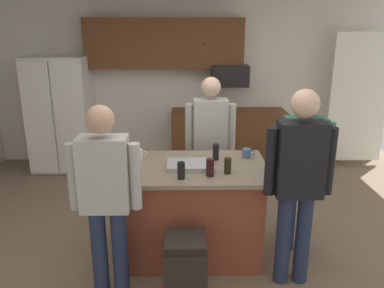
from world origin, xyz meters
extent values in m
plane|color=#7F6B56|center=(0.00, 0.00, 0.00)|extent=(7.04, 7.04, 0.00)
cube|color=white|center=(0.00, 2.80, 1.30)|extent=(6.40, 0.10, 2.60)
cube|color=white|center=(2.60, 2.40, 1.10)|extent=(0.90, 0.06, 2.00)
cube|color=brown|center=(-0.40, 2.60, 1.92)|extent=(2.40, 0.35, 0.75)
sphere|color=#4C3823|center=(0.20, 2.41, 1.93)|extent=(0.04, 0.04, 0.04)
cube|color=brown|center=(0.60, 2.48, 0.45)|extent=(1.80, 0.60, 0.90)
sphere|color=#4C3823|center=(1.05, 2.17, 0.45)|extent=(0.04, 0.04, 0.04)
cube|color=white|center=(-2.00, 2.40, 0.88)|extent=(0.90, 0.70, 1.76)
cube|color=white|center=(-2.23, 2.03, 0.88)|extent=(0.43, 0.04, 1.68)
cube|color=white|center=(-1.77, 2.03, 0.88)|extent=(0.43, 0.04, 1.68)
cylinder|color=#B2B2B7|center=(-2.00, 2.00, 0.97)|extent=(0.02, 0.02, 0.35)
cube|color=black|center=(0.60, 2.50, 1.45)|extent=(0.56, 0.40, 0.32)
cube|color=brown|center=(-0.01, -0.06, 0.44)|extent=(1.27, 0.79, 0.89)
cube|color=gray|center=(-0.01, -0.06, 0.91)|extent=(1.41, 0.93, 0.04)
cylinder|color=#232D4C|center=(0.77, -0.52, 0.42)|extent=(0.13, 0.13, 0.84)
cylinder|color=#232D4C|center=(0.94, -0.52, 0.42)|extent=(0.13, 0.13, 0.84)
cube|color=black|center=(0.86, -0.52, 1.16)|extent=(0.38, 0.22, 0.63)
sphere|color=beige|center=(0.86, -0.52, 1.61)|extent=(0.23, 0.23, 0.23)
cylinder|color=black|center=(0.62, -0.52, 1.14)|extent=(0.09, 0.09, 0.57)
cylinder|color=black|center=(1.10, -0.52, 1.14)|extent=(0.09, 0.09, 0.57)
cylinder|color=#232D4C|center=(-0.79, -0.67, 0.40)|extent=(0.13, 0.13, 0.80)
cylinder|color=#232D4C|center=(-0.62, -0.67, 0.40)|extent=(0.13, 0.13, 0.80)
cube|color=#B7B7B2|center=(-0.70, -0.67, 1.09)|extent=(0.38, 0.22, 0.60)
sphere|color=tan|center=(-0.70, -0.67, 1.53)|extent=(0.22, 0.22, 0.22)
cylinder|color=#B7B7B2|center=(-0.94, -0.67, 1.07)|extent=(0.09, 0.09, 0.54)
cylinder|color=#B7B7B2|center=(-0.46, -0.67, 1.07)|extent=(0.09, 0.09, 0.54)
cylinder|color=#232D4C|center=(0.96, 0.00, 0.39)|extent=(0.13, 0.13, 0.79)
cylinder|color=#232D4C|center=(1.13, 0.00, 0.39)|extent=(0.13, 0.13, 0.79)
cube|color=#2D6651|center=(1.04, 0.00, 1.08)|extent=(0.38, 0.22, 0.59)
sphere|color=beige|center=(1.04, 0.00, 1.52)|extent=(0.21, 0.21, 0.21)
cylinder|color=#2D6651|center=(0.80, 0.00, 1.06)|extent=(0.09, 0.09, 0.53)
cylinder|color=#2D6651|center=(1.28, 0.00, 1.06)|extent=(0.09, 0.09, 0.53)
cylinder|color=#232D4C|center=(0.12, 0.74, 0.40)|extent=(0.13, 0.13, 0.81)
cylinder|color=#232D4C|center=(0.29, 0.74, 0.40)|extent=(0.13, 0.13, 0.81)
cube|color=#B7B7B2|center=(0.20, 0.74, 1.11)|extent=(0.38, 0.22, 0.60)
sphere|color=beige|center=(0.20, 0.74, 1.55)|extent=(0.22, 0.22, 0.22)
cylinder|color=#B7B7B2|center=(-0.04, 0.74, 1.09)|extent=(0.09, 0.09, 0.54)
cylinder|color=#B7B7B2|center=(0.44, 0.74, 1.09)|extent=(0.09, 0.09, 0.54)
cylinder|color=#4C6B99|center=(0.53, 0.17, 0.97)|extent=(0.08, 0.08, 0.09)
torus|color=#4C6B99|center=(0.59, 0.17, 0.98)|extent=(0.06, 0.01, 0.06)
cylinder|color=black|center=(0.14, -0.30, 1.01)|extent=(0.07, 0.07, 0.16)
cylinder|color=black|center=(-0.11, -0.36, 1.00)|extent=(0.07, 0.07, 0.15)
cylinder|color=white|center=(-0.54, 0.17, 0.97)|extent=(0.08, 0.08, 0.09)
torus|color=white|center=(-0.49, 0.17, 0.98)|extent=(0.06, 0.01, 0.06)
cylinder|color=black|center=(0.22, 0.12, 1.01)|extent=(0.06, 0.06, 0.16)
cylinder|color=black|center=(0.30, -0.25, 1.00)|extent=(0.06, 0.06, 0.14)
cube|color=#B7B7BC|center=(-0.03, -0.09, 0.94)|extent=(0.44, 0.30, 0.02)
cube|color=#A8A8AD|center=(-0.03, -0.09, 0.96)|extent=(0.44, 0.30, 0.02)
cube|color=black|center=(-0.08, -0.80, 0.28)|extent=(0.34, 0.34, 0.55)
cube|color=black|center=(-0.08, -0.80, 0.58)|extent=(0.32, 0.32, 0.06)
camera|label=1|loc=(-0.06, -3.43, 2.20)|focal=35.77mm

